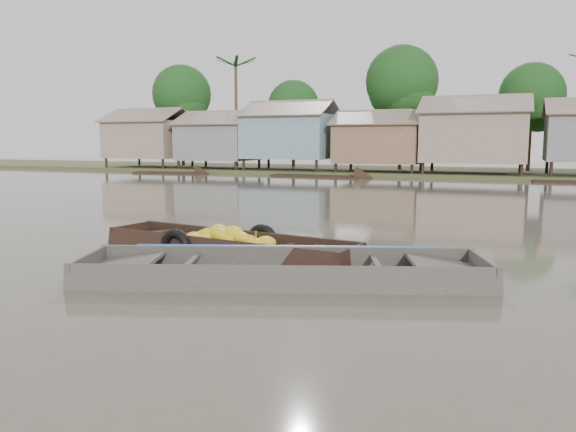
% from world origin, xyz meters
% --- Properties ---
extents(ground, '(120.00, 120.00, 0.00)m').
position_xyz_m(ground, '(0.00, 0.00, 0.00)').
color(ground, '#524C3F').
rests_on(ground, ground).
extents(riverbank, '(120.00, 12.47, 10.22)m').
position_xyz_m(riverbank, '(3.03, 31.86, 3.07)').
color(riverbank, '#384723').
rests_on(riverbank, ground).
extents(banana_boat, '(6.11, 2.39, 0.86)m').
position_xyz_m(banana_boat, '(-1.02, 0.86, 0.18)').
color(banana_boat, black).
rests_on(banana_boat, ground).
extents(viewer_boat, '(7.30, 4.05, 0.57)m').
position_xyz_m(viewer_boat, '(1.06, -0.84, 0.05)').
color(viewer_boat, '#3A3531').
rests_on(viewer_boat, ground).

